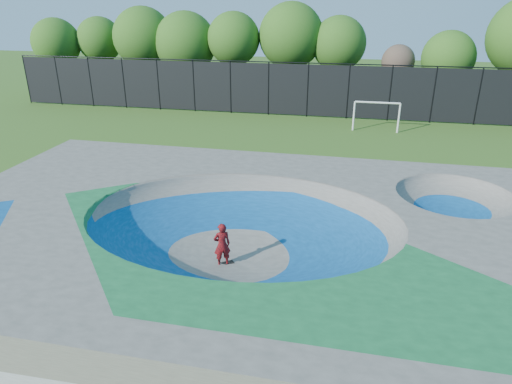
# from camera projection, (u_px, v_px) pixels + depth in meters

# --- Properties ---
(ground) EXTENTS (120.00, 120.00, 0.00)m
(ground) POSITION_uv_depth(u_px,v_px,m) (242.00, 253.00, 16.14)
(ground) COLOR #315618
(ground) RESTS_ON ground
(skate_deck) EXTENTS (22.00, 14.00, 1.50)m
(skate_deck) POSITION_uv_depth(u_px,v_px,m) (242.00, 234.00, 15.85)
(skate_deck) COLOR gray
(skate_deck) RESTS_ON ground
(skater) EXTENTS (0.68, 0.60, 1.56)m
(skater) POSITION_uv_depth(u_px,v_px,m) (222.00, 245.00, 15.11)
(skater) COLOR #B80E11
(skater) RESTS_ON ground
(skateboard) EXTENTS (0.76, 0.63, 0.05)m
(skateboard) POSITION_uv_depth(u_px,v_px,m) (223.00, 264.00, 15.41)
(skateboard) COLOR black
(skateboard) RESTS_ON ground
(soccer_goal) EXTENTS (3.07, 0.12, 2.03)m
(soccer_goal) POSITION_uv_depth(u_px,v_px,m) (377.00, 111.00, 30.57)
(soccer_goal) COLOR white
(soccer_goal) RESTS_ON ground
(fence) EXTENTS (48.09, 0.09, 4.04)m
(fence) POSITION_uv_depth(u_px,v_px,m) (308.00, 89.00, 34.25)
(fence) COLOR black
(fence) RESTS_ON ground
(treeline) EXTENTS (52.81, 6.69, 8.73)m
(treeline) POSITION_uv_depth(u_px,v_px,m) (337.00, 42.00, 36.92)
(treeline) COLOR #473723
(treeline) RESTS_ON ground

